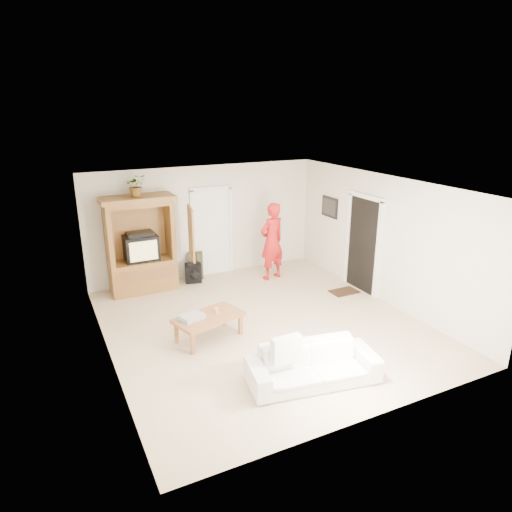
{
  "coord_description": "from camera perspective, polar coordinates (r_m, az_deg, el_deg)",
  "views": [
    {
      "loc": [
        -3.51,
        -6.82,
        3.91
      ],
      "look_at": [
        0.15,
        0.6,
        1.15
      ],
      "focal_mm": 32.0,
      "sensor_mm": 36.0,
      "label": 1
    }
  ],
  "objects": [
    {
      "name": "sofa",
      "position": [
        6.92,
        7.11,
        -13.32
      ],
      "size": [
        2.02,
        1.07,
        0.56
      ],
      "primitive_type": "imported",
      "rotation": [
        0.0,
        0.0,
        -0.17
      ],
      "color": "white",
      "rests_on": "floor"
    },
    {
      "name": "wall_front",
      "position": [
        5.81,
        14.73,
        -8.91
      ],
      "size": [
        5.5,
        0.0,
        5.5
      ],
      "primitive_type": "plane",
      "rotation": [
        -1.57,
        0.0,
        0.0
      ],
      "color": "silver",
      "rests_on": "floor"
    },
    {
      "name": "backpack_olive",
      "position": [
        10.8,
        -7.53,
        -1.17
      ],
      "size": [
        0.39,
        0.33,
        0.63
      ],
      "primitive_type": null,
      "rotation": [
        0.0,
        0.0,
        -0.3
      ],
      "color": "#47442B",
      "rests_on": "floor"
    },
    {
      "name": "floor",
      "position": [
        8.61,
        0.91,
        -8.56
      ],
      "size": [
        6.0,
        6.0,
        0.0
      ],
      "primitive_type": "plane",
      "color": "tan",
      "rests_on": "ground"
    },
    {
      "name": "doormat",
      "position": [
        10.2,
        10.96,
        -4.39
      ],
      "size": [
        0.6,
        0.4,
        0.02
      ],
      "primitive_type": "cube",
      "color": "#382316",
      "rests_on": "floor"
    },
    {
      "name": "framed_picture",
      "position": [
        10.97,
        9.21,
        6.05
      ],
      "size": [
        0.03,
        0.6,
        0.48
      ],
      "primitive_type": "cube",
      "color": "black",
      "rests_on": "wall_right"
    },
    {
      "name": "wall_back",
      "position": [
        10.75,
        -6.37,
        4.29
      ],
      "size": [
        5.5,
        0.0,
        5.5
      ],
      "primitive_type": "plane",
      "rotation": [
        1.57,
        0.0,
        0.0
      ],
      "color": "silver",
      "rests_on": "floor"
    },
    {
      "name": "man",
      "position": [
        10.52,
        2.0,
        1.85
      ],
      "size": [
        0.74,
        0.57,
        1.81
      ],
      "primitive_type": "imported",
      "rotation": [
        0.0,
        0.0,
        3.37
      ],
      "color": "#B51818",
      "rests_on": "floor"
    },
    {
      "name": "candle",
      "position": [
        8.06,
        -5.02,
        -6.76
      ],
      "size": [
        0.08,
        0.08,
        0.1
      ],
      "primitive_type": "cylinder",
      "color": "tan",
      "rests_on": "coffee_table"
    },
    {
      "name": "doorway_right",
      "position": [
        10.11,
        13.23,
        1.34
      ],
      "size": [
        0.05,
        0.9,
        2.04
      ],
      "primitive_type": "cube",
      "color": "black",
      "rests_on": "floor"
    },
    {
      "name": "towel",
      "position": [
        7.88,
        -8.01,
        -7.57
      ],
      "size": [
        0.45,
        0.38,
        0.08
      ],
      "primitive_type": "cube",
      "rotation": [
        0.0,
        0.0,
        0.31
      ],
      "color": "#FE5468",
      "rests_on": "coffee_table"
    },
    {
      "name": "coffee_table",
      "position": [
        8.01,
        -5.93,
        -7.81
      ],
      "size": [
        1.31,
        0.94,
        0.44
      ],
      "rotation": [
        0.0,
        0.0,
        0.28
      ],
      "color": "#985B34",
      "rests_on": "floor"
    },
    {
      "name": "backpack_black",
      "position": [
        10.54,
        -7.84,
        -2.18
      ],
      "size": [
        0.41,
        0.3,
        0.45
      ],
      "primitive_type": null,
      "rotation": [
        0.0,
        0.0,
        -0.25
      ],
      "color": "black",
      "rests_on": "floor"
    },
    {
      "name": "plant",
      "position": [
        9.77,
        -14.76,
        8.53
      ],
      "size": [
        0.44,
        0.39,
        0.45
      ],
      "primitive_type": "imported",
      "rotation": [
        0.0,
        0.0,
        -0.08
      ],
      "color": "#4C7238",
      "rests_on": "armoire"
    },
    {
      "name": "ceiling",
      "position": [
        7.78,
        1.0,
        8.76
      ],
      "size": [
        6.0,
        6.0,
        0.0
      ],
      "primitive_type": "plane",
      "rotation": [
        3.14,
        0.0,
        0.0
      ],
      "color": "white",
      "rests_on": "floor"
    },
    {
      "name": "wall_right",
      "position": [
        9.62,
        15.71,
        2.0
      ],
      "size": [
        0.0,
        6.0,
        6.0
      ],
      "primitive_type": "plane",
      "rotation": [
        1.57,
        0.0,
        -1.57
      ],
      "color": "silver",
      "rests_on": "floor"
    },
    {
      "name": "armoire",
      "position": [
        10.13,
        -14.02,
        0.66
      ],
      "size": [
        1.82,
        1.14,
        2.1
      ],
      "color": "brown",
      "rests_on": "floor"
    },
    {
      "name": "wall_left",
      "position": [
        7.34,
        -18.55,
        -3.38
      ],
      "size": [
        0.0,
        6.0,
        6.0
      ],
      "primitive_type": "plane",
      "rotation": [
        1.57,
        0.0,
        1.57
      ],
      "color": "silver",
      "rests_on": "floor"
    },
    {
      "name": "door_back",
      "position": [
        10.85,
        -5.52,
        2.91
      ],
      "size": [
        0.85,
        0.05,
        2.04
      ],
      "primitive_type": "cube",
      "color": "white",
      "rests_on": "floor"
    }
  ]
}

